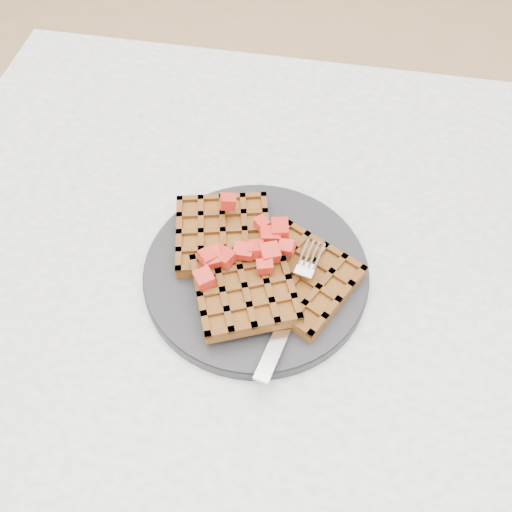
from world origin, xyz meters
name	(u,v)px	position (x,y,z in m)	size (l,w,h in m)	color
ground	(327,468)	(0.00, 0.00, 0.00)	(4.00, 4.00, 0.00)	tan
table	(377,337)	(0.00, 0.00, 0.64)	(1.20, 0.80, 0.75)	silver
plate	(256,272)	(-0.16, -0.01, 0.76)	(0.26, 0.26, 0.02)	black
waffles	(256,265)	(-0.16, -0.01, 0.78)	(0.23, 0.21, 0.03)	brown
strawberry_pile	(256,249)	(-0.16, -0.01, 0.80)	(0.15, 0.15, 0.02)	#9D0600
fork	(294,303)	(-0.11, -0.05, 0.77)	(0.02, 0.18, 0.02)	silver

